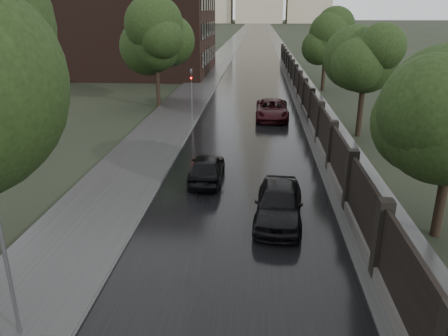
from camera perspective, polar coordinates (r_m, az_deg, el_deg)
road at (r=197.49m, az=4.47°, el=17.53°), size 8.00×420.00×0.02m
sidewalk_left at (r=197.59m, az=2.65°, el=17.59°), size 4.00×420.00×0.16m
verge_right at (r=197.54m, az=6.14°, el=17.49°), size 3.00×420.00×0.08m
fence_right at (r=40.16m, az=10.18°, el=9.50°), size 0.45×75.72×2.70m
tree_left_far at (r=38.41m, az=-8.89°, el=15.49°), size 4.25×4.25×7.39m
tree_right_b at (r=30.27m, az=18.00°, el=13.08°), size 4.08×4.08×7.01m
tree_right_c at (r=47.92m, az=13.17°, el=15.70°), size 4.08×4.08×7.01m
lamp_post at (r=11.98m, az=-26.86°, el=-9.19°), size 0.25×0.12×5.11m
traffic_light at (r=33.18m, az=-4.25°, el=10.04°), size 0.16×0.32×4.00m
hatchback_left at (r=21.71m, az=-2.28°, el=0.06°), size 1.65×4.07×1.39m
car_right_near at (r=17.68m, az=7.18°, el=-4.54°), size 2.20×4.76×1.58m
car_right_far at (r=34.59m, az=6.29°, el=7.59°), size 2.52×5.40×1.49m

